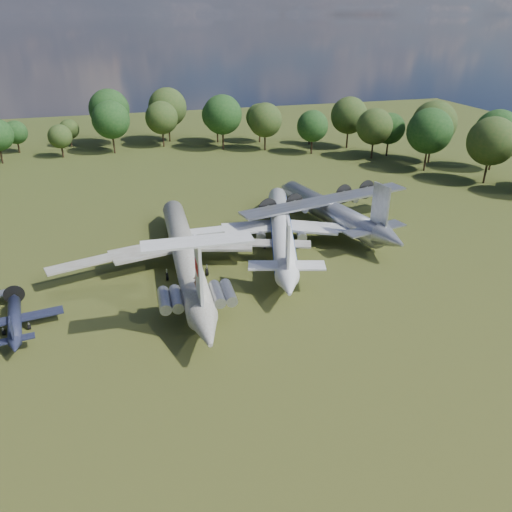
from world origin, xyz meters
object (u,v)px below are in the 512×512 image
object	(u,v)px
il62_airliner	(185,257)
tu104_jet	(281,233)
person_on_il62	(196,280)
an12_transport	(330,214)
small_prop_west	(15,323)

from	to	relation	value
il62_airliner	tu104_jet	xyz separation A→B (m)	(17.69, 5.19, -0.18)
il62_airliner	person_on_il62	size ratio (longest dim) A/B	28.11
il62_airliner	person_on_il62	bearing A→B (deg)	-90.00
an12_transport	il62_airliner	bearing A→B (deg)	-172.20
il62_airliner	tu104_jet	distance (m)	18.43
small_prop_west	person_on_il62	bearing A→B (deg)	-18.83
small_prop_west	person_on_il62	size ratio (longest dim) A/B	8.49
an12_transport	person_on_il62	distance (m)	39.47
il62_airliner	tu104_jet	bearing A→B (deg)	18.73
an12_transport	person_on_il62	world-z (taller)	person_on_il62
il62_airliner	person_on_il62	distance (m)	15.10
il62_airliner	small_prop_west	bearing A→B (deg)	-154.11
an12_transport	person_on_il62	size ratio (longest dim) A/B	21.09
il62_airliner	small_prop_west	distance (m)	25.68
tu104_jet	an12_transport	bearing A→B (deg)	41.82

